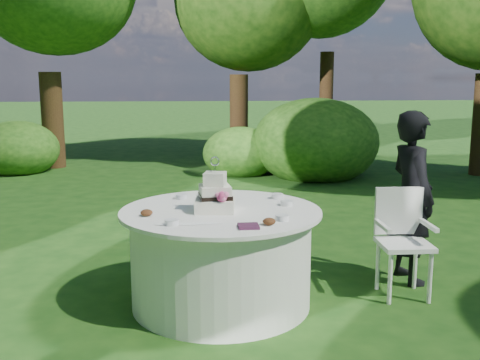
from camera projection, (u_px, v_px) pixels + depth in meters
name	position (u px, v px, depth m)	size (l,w,h in m)	color
ground	(221.00, 303.00, 4.48)	(80.00, 80.00, 0.00)	#153C10
napkins	(249.00, 226.00, 3.82)	(0.14, 0.14, 0.02)	#471E3A
feather_plume	(189.00, 224.00, 3.89)	(0.48, 0.07, 0.01)	white
guest	(412.00, 197.00, 4.87)	(0.55, 0.36, 1.50)	black
table	(221.00, 257.00, 4.41)	(1.56, 1.56, 0.77)	silver
cake	(215.00, 196.00, 4.27)	(0.33, 0.33, 0.42)	white
chair	(402.00, 233.00, 4.61)	(0.43, 0.41, 0.88)	white
votives	(241.00, 206.00, 4.36)	(1.00, 0.96, 0.04)	white
petal_cups	(206.00, 217.00, 4.01)	(0.95, 0.43, 0.05)	#562D16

